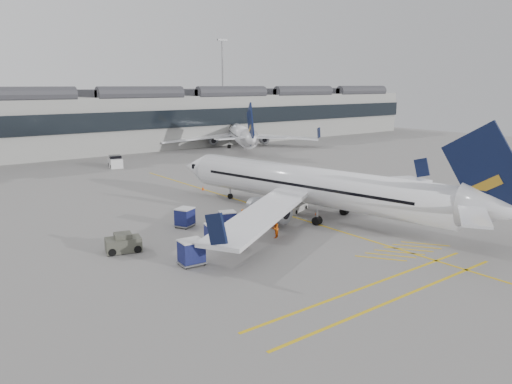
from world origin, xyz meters
TOP-DOWN VIEW (x-y plane):
  - ground at (0.00, 0.00)m, footprint 220.00×220.00m
  - terminal at (0.00, 71.93)m, footprint 200.00×20.45m
  - apron_markings at (10.00, 10.00)m, footprint 0.25×60.00m
  - airliner_main at (12.00, 5.33)m, footprint 36.24×39.96m
  - airliner_far at (40.20, 58.03)m, footprint 31.74×35.01m
  - belt_loader at (11.86, 8.42)m, footprint 4.36×2.74m
  - baggage_cart_a at (-1.42, 3.92)m, footprint 2.07×1.86m
  - baggage_cart_b at (2.19, 7.30)m, footprint 1.93×1.76m
  - baggage_cart_c at (-5.54, 0.91)m, footprint 2.01×1.71m
  - baggage_cart_d at (-0.71, 10.33)m, footprint 2.23×2.10m
  - ramp_agent_a at (4.08, 7.41)m, footprint 0.60×0.69m
  - ramp_agent_b at (3.90, 2.34)m, footprint 1.08×1.04m
  - pushback_tug at (-8.39, 7.01)m, footprint 3.14×2.35m
  - safety_cone_nose at (9.69, 23.83)m, footprint 0.38×0.38m
  - safety_cone_engine at (12.54, 5.78)m, footprint 0.37×0.37m
  - service_van_mid at (7.94, 48.40)m, footprint 2.84×4.24m
  - service_van_right at (21.32, 28.80)m, footprint 3.76×2.93m

SIDE VIEW (x-z plane):
  - ground at x=0.00m, z-range 0.00..0.00m
  - apron_markings at x=10.00m, z-range 0.00..0.01m
  - safety_cone_engine at x=12.54m, z-range 0.00..0.52m
  - safety_cone_nose at x=9.69m, z-range 0.00..0.53m
  - belt_loader at x=11.86m, z-range -0.36..1.38m
  - pushback_tug at x=-8.39m, z-range -0.09..1.48m
  - service_van_right at x=21.32m, z-range -0.09..1.64m
  - ramp_agent_a at x=4.08m, z-range 0.00..1.59m
  - ramp_agent_b at x=3.90m, z-range 0.00..1.75m
  - service_van_mid at x=7.94m, z-range -0.10..1.89m
  - baggage_cart_b at x=2.19m, z-range 0.06..1.75m
  - baggage_cart_a at x=-1.42m, z-range 0.07..1.92m
  - baggage_cart_d at x=-0.71m, z-range 0.07..1.92m
  - baggage_cart_c at x=-5.54m, z-range 0.07..2.05m
  - airliner_far at x=40.20m, z-range -2.11..8.12m
  - airliner_main at x=12.00m, z-range -2.21..8.52m
  - terminal at x=0.00m, z-range -0.06..12.34m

